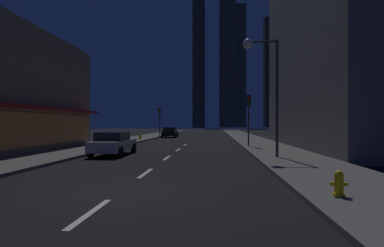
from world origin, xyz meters
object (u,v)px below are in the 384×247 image
object	(u,v)px
traffic_light_near_right	(249,109)
car_parked_far	(170,132)
traffic_light_far_left	(159,115)
street_lamp_right	(262,68)
fire_hydrant_yellow_near	(339,184)
fire_hydrant_far_left	(140,137)
car_parked_near	(113,143)

from	to	relation	value
traffic_light_near_right	car_parked_far	bearing A→B (deg)	117.90
traffic_light_far_left	street_lamp_right	distance (m)	28.86
fire_hydrant_yellow_near	fire_hydrant_far_left	distance (m)	28.29
fire_hydrant_yellow_near	traffic_light_near_right	size ratio (longest dim) A/B	0.16
car_parked_near	fire_hydrant_far_left	bearing A→B (deg)	98.44
fire_hydrant_yellow_near	fire_hydrant_far_left	xyz separation A→B (m)	(-11.80, 25.71, 0.00)
car_parked_near	traffic_light_near_right	bearing A→B (deg)	33.77
fire_hydrant_yellow_near	traffic_light_far_left	distance (m)	37.40
car_parked_far	fire_hydrant_yellow_near	world-z (taller)	car_parked_far
fire_hydrant_far_left	traffic_light_far_left	size ratio (longest dim) A/B	0.16
traffic_light_far_left	street_lamp_right	world-z (taller)	street_lamp_right
fire_hydrant_yellow_near	traffic_light_far_left	xyz separation A→B (m)	(-11.40, 35.52, 2.74)
fire_hydrant_far_left	traffic_light_far_left	xyz separation A→B (m)	(0.40, 9.81, 2.74)
traffic_light_far_left	car_parked_far	bearing A→B (deg)	-46.92
traffic_light_far_left	street_lamp_right	xyz separation A→B (m)	(10.88, -26.67, 1.87)
car_parked_near	traffic_light_near_right	size ratio (longest dim) A/B	1.01
car_parked_far	fire_hydrant_far_left	bearing A→B (deg)	-106.47
car_parked_near	fire_hydrant_yellow_near	world-z (taller)	car_parked_near
fire_hydrant_yellow_near	street_lamp_right	bearing A→B (deg)	93.36
car_parked_near	traffic_light_near_right	world-z (taller)	traffic_light_near_right
car_parked_far	street_lamp_right	world-z (taller)	street_lamp_right
traffic_light_near_right	traffic_light_far_left	size ratio (longest dim) A/B	1.00
traffic_light_near_right	traffic_light_far_left	distance (m)	22.14
fire_hydrant_far_left	street_lamp_right	distance (m)	20.80
car_parked_near	fire_hydrant_far_left	world-z (taller)	car_parked_near
car_parked_far	fire_hydrant_far_left	size ratio (longest dim) A/B	6.48
car_parked_near	traffic_light_far_left	size ratio (longest dim) A/B	1.01
fire_hydrant_far_left	car_parked_far	bearing A→B (deg)	73.53
car_parked_far	fire_hydrant_far_left	world-z (taller)	car_parked_far
car_parked_near	street_lamp_right	xyz separation A→B (m)	(8.98, -1.36, 4.33)
fire_hydrant_yellow_near	fire_hydrant_far_left	size ratio (longest dim) A/B	1.00
car_parked_far	fire_hydrant_yellow_near	size ratio (longest dim) A/B	6.48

